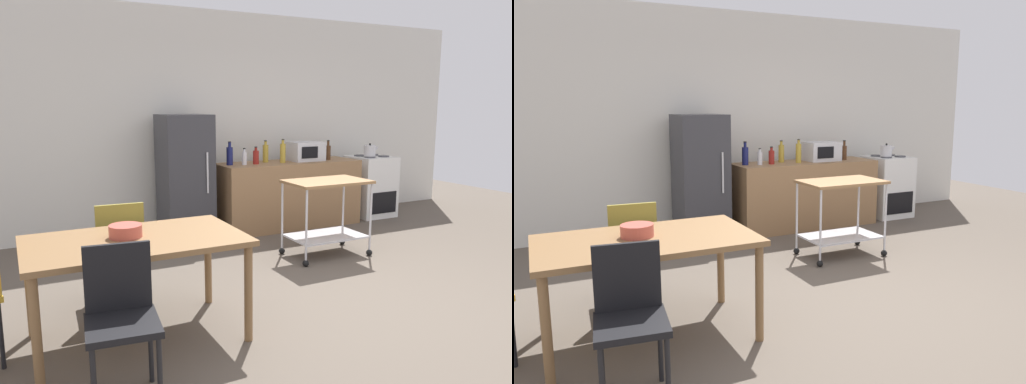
{
  "view_description": "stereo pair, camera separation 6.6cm",
  "coord_description": "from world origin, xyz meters",
  "views": [
    {
      "loc": [
        -2.54,
        -3.18,
        1.68
      ],
      "look_at": [
        -0.31,
        1.2,
        0.8
      ],
      "focal_mm": 34.73,
      "sensor_mm": 36.0,
      "label": 1
    },
    {
      "loc": [
        -2.48,
        -3.21,
        1.68
      ],
      "look_at": [
        -0.31,
        1.2,
        0.8
      ],
      "focal_mm": 34.73,
      "sensor_mm": 36.0,
      "label": 2
    }
  ],
  "objects": [
    {
      "name": "stove_oven",
      "position": [
        2.35,
        2.62,
        0.45
      ],
      "size": [
        0.6,
        0.61,
        0.92
      ],
      "color": "white",
      "rests_on": "ground_plane"
    },
    {
      "name": "kitchen_cart",
      "position": [
        0.59,
        1.25,
        0.57
      ],
      "size": [
        0.91,
        0.57,
        0.85
      ],
      "color": "olive",
      "rests_on": "ground_plane"
    },
    {
      "name": "dining_table",
      "position": [
        -1.77,
        0.19,
        0.67
      ],
      "size": [
        1.5,
        0.9,
        0.75
      ],
      "color": "brown",
      "rests_on": "ground_plane"
    },
    {
      "name": "bottle_hot_sauce",
      "position": [
        0.59,
        2.69,
        1.02
      ],
      "size": [
        0.08,
        0.08,
        0.29
      ],
      "color": "gold",
      "rests_on": "kitchen_counter"
    },
    {
      "name": "bottle_vinegar",
      "position": [
        0.37,
        2.55,
        1.0
      ],
      "size": [
        0.08,
        0.08,
        0.23
      ],
      "color": "maroon",
      "rests_on": "kitchen_counter"
    },
    {
      "name": "refrigerator",
      "position": [
        -0.55,
        2.7,
        0.78
      ],
      "size": [
        0.6,
        0.63,
        1.55
      ],
      "color": "#333338",
      "rests_on": "ground_plane"
    },
    {
      "name": "kitchen_counter",
      "position": [
        0.9,
        2.6,
        0.45
      ],
      "size": [
        2.0,
        0.64,
        0.9
      ],
      "primitive_type": "cube",
      "color": "olive",
      "rests_on": "ground_plane"
    },
    {
      "name": "fruit_bowl",
      "position": [
        -1.83,
        0.25,
        0.79
      ],
      "size": [
        0.23,
        0.23,
        0.09
      ],
      "primitive_type": "cylinder",
      "color": "#B24C3F",
      "rests_on": "dining_table"
    },
    {
      "name": "bottle_soda",
      "position": [
        1.52,
        2.57,
        1.01
      ],
      "size": [
        0.07,
        0.07,
        0.27
      ],
      "color": "#4C2D19",
      "rests_on": "kitchen_counter"
    },
    {
      "name": "bottle_wine",
      "position": [
        0.21,
        2.56,
        0.99
      ],
      "size": [
        0.07,
        0.07,
        0.22
      ],
      "color": "silver",
      "rests_on": "kitchen_counter"
    },
    {
      "name": "ground_plane",
      "position": [
        0.0,
        0.0,
        0.0
      ],
      "size": [
        12.0,
        12.0,
        0.0
      ],
      "primitive_type": "plane",
      "color": "brown"
    },
    {
      "name": "chair_black",
      "position": [
        -2.03,
        -0.5,
        0.52
      ],
      "size": [
        0.44,
        0.44,
        0.89
      ],
      "rotation": [
        0.0,
        0.0,
        -0.12
      ],
      "color": "black",
      "rests_on": "ground_plane"
    },
    {
      "name": "microwave",
      "position": [
        1.17,
        2.6,
        1.03
      ],
      "size": [
        0.46,
        0.35,
        0.26
      ],
      "color": "silver",
      "rests_on": "kitchen_counter"
    },
    {
      "name": "kettle",
      "position": [
        2.23,
        2.52,
        1.0
      ],
      "size": [
        0.24,
        0.17,
        0.19
      ],
      "color": "silver",
      "rests_on": "stove_oven"
    },
    {
      "name": "back_wall",
      "position": [
        0.0,
        3.2,
        1.45
      ],
      "size": [
        8.4,
        0.12,
        2.9
      ],
      "primitive_type": "cube",
      "color": "silver",
      "rests_on": "ground_plane"
    },
    {
      "name": "bottle_soy_sauce",
      "position": [
        0.03,
        2.62,
        1.02
      ],
      "size": [
        0.08,
        0.08,
        0.3
      ],
      "color": "navy",
      "rests_on": "kitchen_counter"
    },
    {
      "name": "chair_olive",
      "position": [
        -1.76,
        0.87,
        0.52
      ],
      "size": [
        0.42,
        0.42,
        0.89
      ],
      "rotation": [
        0.0,
        0.0,
        3.08
      ],
      "color": "olive",
      "rests_on": "ground_plane"
    },
    {
      "name": "bottle_sesame_oil",
      "position": [
        0.77,
        2.54,
        1.03
      ],
      "size": [
        0.08,
        0.08,
        0.31
      ],
      "color": "gold",
      "rests_on": "kitchen_counter"
    }
  ]
}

